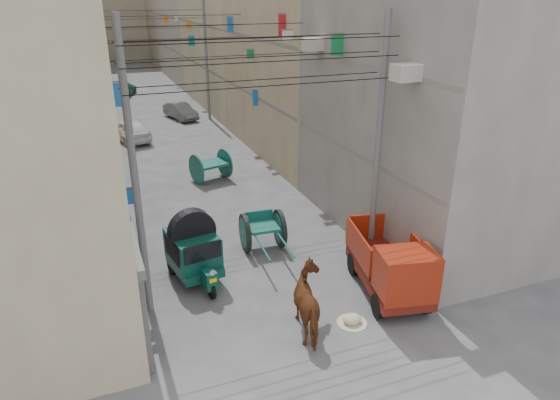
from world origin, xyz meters
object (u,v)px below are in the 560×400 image
horse (312,304)px  distant_car_grey (180,111)px  second_cart (211,165)px  distant_car_green (123,89)px  feed_sack (352,319)px  distant_car_white (130,130)px  tonga_cart (263,230)px  mini_truck (394,271)px  auto_rickshaw (193,248)px

horse → distant_car_grey: (1.38, 25.36, -0.30)m
second_cart → distant_car_green: size_ratio=0.48×
distant_car_green → feed_sack: bearing=112.9°
distant_car_white → distant_car_green: size_ratio=0.94×
feed_sack → distant_car_white: (-3.73, 20.93, 0.52)m
distant_car_grey → distant_car_green: bearing=90.2°
tonga_cart → distant_car_grey: bearing=91.0°
mini_truck → distant_car_grey: 24.90m
mini_truck → distant_car_green: mini_truck is taller
distant_car_green → mini_truck: bearing=115.6°
tonga_cart → distant_car_green: tonga_cart is taller
auto_rickshaw → distant_car_white: 17.05m
feed_sack → distant_car_white: 21.26m
second_cart → feed_sack: (0.84, -12.37, -0.63)m
second_cart → distant_car_white: size_ratio=0.51×
auto_rickshaw → distant_car_white: bearing=81.8°
auto_rickshaw → distant_car_grey: 21.90m
auto_rickshaw → horse: size_ratio=1.28×
feed_sack → distant_car_white: bearing=100.1°
auto_rickshaw → distant_car_grey: (3.71, 21.58, -0.50)m
auto_rickshaw → second_cart: 8.90m
second_cart → feed_sack: size_ratio=3.68×
auto_rickshaw → tonga_cart: size_ratio=0.85×
mini_truck → distant_car_white: size_ratio=1.00×
tonga_cart → second_cart: 7.38m
feed_sack → distant_car_green: distant_car_green is taller
second_cart → feed_sack: second_cart is taller
feed_sack → distant_car_white: distant_car_white is taller
auto_rickshaw → second_cart: auto_rickshaw is taller
distant_car_grey → auto_rickshaw: bearing=-115.8°
distant_car_green → distant_car_white: bearing=104.9°
second_cart → distant_car_green: 23.58m
auto_rickshaw → distant_car_green: size_ratio=0.65×
horse → distant_car_white: (-2.56, 20.83, -0.22)m
horse → distant_car_white: 20.99m
feed_sack → second_cart: bearing=93.9°
auto_rickshaw → distant_car_white: size_ratio=0.69×
feed_sack → distant_car_grey: 25.46m
mini_truck → distant_car_green: (-4.45, 35.27, -0.37)m
distant_car_white → horse: bearing=81.7°
feed_sack → distant_car_green: (-2.81, 35.87, 0.46)m
horse → distant_car_grey: size_ratio=0.60×
second_cart → feed_sack: 12.42m
mini_truck → horse: bearing=-157.9°
mini_truck → distant_car_white: mini_truck is taller
auto_rickshaw → feed_sack: size_ratio=5.01×
second_cart → feed_sack: bearing=-101.4°
second_cart → horse: size_ratio=0.94×
auto_rickshaw → mini_truck: mini_truck is taller
tonga_cart → distant_car_grey: size_ratio=0.91×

